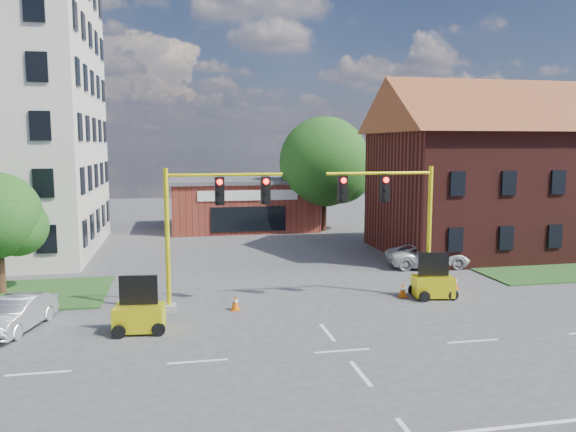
% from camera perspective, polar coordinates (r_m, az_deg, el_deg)
% --- Properties ---
extents(ground, '(120.00, 120.00, 0.00)m').
position_cam_1_polar(ground, '(20.30, 5.53, -13.48)').
color(ground, '#434345').
rests_on(ground, ground).
extents(lane_markings, '(60.00, 36.00, 0.01)m').
position_cam_1_polar(lane_markings, '(17.67, 8.46, -16.77)').
color(lane_markings, white).
rests_on(lane_markings, ground).
extents(brick_shop, '(12.40, 8.40, 4.30)m').
position_cam_1_polar(brick_shop, '(48.73, -4.65, 1.30)').
color(brick_shop, maroon).
rests_on(brick_shop, ground).
extents(townhouse_row, '(21.00, 11.00, 11.50)m').
position_cam_1_polar(townhouse_row, '(41.52, 23.41, 4.92)').
color(townhouse_row, '#461915').
rests_on(townhouse_row, ground).
extents(tree_large, '(7.84, 7.46, 9.53)m').
position_cam_1_polar(tree_large, '(46.95, 4.13, 5.23)').
color(tree_large, '#3B2215').
rests_on(tree_large, ground).
extents(tree_nw_front, '(4.31, 4.11, 5.90)m').
position_cam_1_polar(tree_nw_front, '(30.10, -27.05, -0.23)').
color(tree_nw_front, '#3B2215').
rests_on(tree_nw_front, ground).
extents(signal_mast_west, '(5.30, 0.60, 6.20)m').
position_cam_1_polar(signal_mast_west, '(24.41, -8.34, -0.50)').
color(signal_mast_west, '#999993').
rests_on(signal_mast_west, ground).
extents(signal_mast_east, '(5.30, 0.60, 6.20)m').
position_cam_1_polar(signal_mast_east, '(26.32, 10.96, 0.00)').
color(signal_mast_east, '#999993').
rests_on(signal_mast_east, ground).
extents(trailer_west, '(1.98, 1.43, 2.12)m').
position_cam_1_polar(trailer_west, '(22.66, -14.87, -9.70)').
color(trailer_west, '#FFF115').
rests_on(trailer_west, ground).
extents(trailer_east, '(2.00, 1.51, 2.07)m').
position_cam_1_polar(trailer_east, '(27.51, 14.52, -6.72)').
color(trailer_east, '#FFF115').
rests_on(trailer_east, ground).
extents(cone_a, '(0.40, 0.40, 0.70)m').
position_cam_1_polar(cone_a, '(24.88, -13.52, -8.91)').
color(cone_a, '#D75A0B').
rests_on(cone_a, ground).
extents(cone_b, '(0.40, 0.40, 0.70)m').
position_cam_1_polar(cone_b, '(24.86, -5.37, -8.75)').
color(cone_b, '#D75A0B').
rests_on(cone_b, ground).
extents(cone_c, '(0.40, 0.40, 0.70)m').
position_cam_1_polar(cone_c, '(27.35, 11.57, -7.39)').
color(cone_c, '#D75A0B').
rests_on(cone_c, ground).
extents(cone_d, '(0.40, 0.40, 0.70)m').
position_cam_1_polar(cone_d, '(29.50, 16.57, -6.47)').
color(cone_d, '#D75A0B').
rests_on(cone_d, ground).
extents(pickup_white, '(5.09, 2.73, 1.36)m').
position_cam_1_polar(pickup_white, '(34.23, 14.10, -3.92)').
color(pickup_white, white).
rests_on(pickup_white, ground).
extents(sedan_silver_front, '(2.40, 4.21, 1.31)m').
position_cam_1_polar(sedan_silver_front, '(24.51, -25.79, -8.92)').
color(sedan_silver_front, '#A8AAAF').
rests_on(sedan_silver_front, ground).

